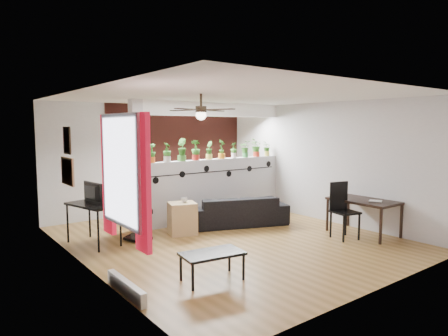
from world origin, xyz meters
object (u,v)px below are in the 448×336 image
Objects in this scene: folding_chair at (342,205)px; potted_plant_0 at (152,153)px; potted_plant_7 at (245,148)px; computer_desk at (93,208)px; potted_plant_6 at (234,150)px; office_chair at (138,213)px; cube_shelf at (182,218)px; dining_table at (364,203)px; cup at (184,200)px; potted_plant_2 at (182,149)px; ceiling_fan at (201,111)px; potted_plant_8 at (256,147)px; coffee_table at (212,255)px; potted_plant_9 at (267,148)px; potted_plant_4 at (209,150)px; sofa at (237,211)px; potted_plant_1 at (167,151)px; potted_plant_3 at (196,149)px; potted_plant_5 at (222,148)px.

potted_plant_0 is at bearing 132.67° from folding_chair.
computer_desk is at bearing -174.87° from potted_plant_7.
office_chair is at bearing -169.75° from potted_plant_6.
dining_table is (2.77, -2.12, 0.30)m from cube_shelf.
cup is at bearing 17.42° from cube_shelf.
cup is at bearing -118.53° from potted_plant_2.
ceiling_fan is 2.71× the size of potted_plant_8.
cube_shelf is 0.56× the size of computer_desk.
coffee_table is (-3.67, -0.13, -0.26)m from dining_table.
potted_plant_9 is at bearing 7.38° from office_chair.
potted_plant_6 reaches higher than potted_plant_9.
potted_plant_9 is at bearing 37.95° from coffee_table.
potted_plant_6 is at bearing 180.00° from potted_plant_8.
potted_plant_4 is 1.84m from cube_shelf.
potted_plant_2 reaches higher than sofa.
potted_plant_9 is (2.81, -0.00, -0.02)m from potted_plant_1.
potted_plant_7 is at bearing 0.00° from potted_plant_6.
office_chair is at bearing -178.48° from cube_shelf.
computer_desk is at bearing -170.49° from potted_plant_2.
potted_plant_0 is (0.02, 1.80, -0.76)m from ceiling_fan.
potted_plant_7 is (2.46, 0.00, 0.00)m from potted_plant_0.
potted_plant_8 is at bearing 4.70° from computer_desk.
folding_chair is at bearing -88.97° from potted_plant_7.
potted_plant_9 is 0.40× the size of coffee_table.
potted_plant_2 is at bearing -0.00° from potted_plant_1.
cup is (0.33, 1.09, -1.65)m from ceiling_fan.
potted_plant_3 is 0.99× the size of potted_plant_8.
potted_plant_3 reaches higher than potted_plant_9.
potted_plant_1 is 0.66× the size of cube_shelf.
potted_plant_8 is 0.22× the size of sofa.
potted_plant_3 reaches higher than dining_table.
potted_plant_1 is 1.05m from potted_plant_4.
ceiling_fan is at bearing 53.87° from sofa.
potted_plant_8 is 0.40× the size of office_chair.
potted_plant_4 is 0.91× the size of potted_plant_5.
potted_plant_7 reaches higher than potted_plant_0.
ceiling_fan is at bearing -147.53° from potted_plant_8.
potted_plant_8 is 0.35× the size of dining_table.
potted_plant_5 is 3.24m from computer_desk.
potted_plant_1 reaches higher than potted_plant_6.
ceiling_fan is 2.95× the size of potted_plant_1.
potted_plant_0 is at bearing 14.37° from computer_desk.
potted_plant_0 is 1.30m from office_chair.
potted_plant_8 is 2.75m from cup.
potted_plant_8 is at bearing 180.00° from potted_plant_9.
ceiling_fan is at bearing -68.12° from office_chair.
potted_plant_2 reaches higher than potted_plant_5.
potted_plant_2 reaches higher than potted_plant_8.
potted_plant_9 reaches higher than coffee_table.
potted_plant_0 is at bearing -180.00° from potted_plant_1.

